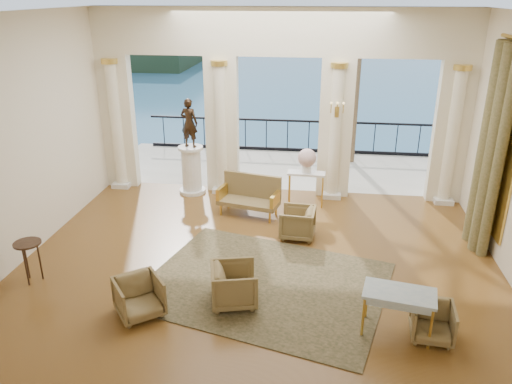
# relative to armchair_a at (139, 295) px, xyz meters

# --- Properties ---
(floor) EXTENTS (9.00, 9.00, 0.00)m
(floor) POSITION_rel_armchair_a_xyz_m (1.68, 1.71, -0.35)
(floor) COLOR #55320D
(floor) RESTS_ON ground
(room_walls) EXTENTS (9.00, 9.00, 9.00)m
(room_walls) POSITION_rel_armchair_a_xyz_m (1.68, 0.59, 2.53)
(room_walls) COLOR white
(room_walls) RESTS_ON ground
(arcade) EXTENTS (9.00, 0.56, 4.50)m
(arcade) POSITION_rel_armchair_a_xyz_m (1.68, 5.53, 2.23)
(arcade) COLOR #F1E9C4
(arcade) RESTS_ON ground
(terrace) EXTENTS (10.00, 3.60, 0.10)m
(terrace) POSITION_rel_armchair_a_xyz_m (1.68, 7.51, -0.40)
(terrace) COLOR #A8A08B
(terrace) RESTS_ON ground
(balustrade) EXTENTS (9.00, 0.06, 1.03)m
(balustrade) POSITION_rel_armchair_a_xyz_m (1.68, 9.11, 0.06)
(balustrade) COLOR black
(balustrade) RESTS_ON terrace
(palm_tree) EXTENTS (2.00, 2.00, 4.50)m
(palm_tree) POSITION_rel_armchair_a_xyz_m (3.68, 8.31, 3.74)
(palm_tree) COLOR #4C3823
(palm_tree) RESTS_ON terrace
(headland) EXTENTS (22.00, 18.00, 6.00)m
(headland) POSITION_rel_armchair_a_xyz_m (-28.32, 71.71, -3.35)
(headland) COLOR black
(headland) RESTS_ON sea
(sea) EXTENTS (160.00, 160.00, 0.00)m
(sea) POSITION_rel_armchair_a_xyz_m (1.68, 61.71, -6.35)
(sea) COLOR #205C86
(sea) RESTS_ON ground
(curtain) EXTENTS (0.33, 1.40, 4.09)m
(curtain) POSITION_rel_armchair_a_xyz_m (5.96, 3.21, 1.67)
(curtain) COLOR brown
(curtain) RESTS_ON ground
(window_frame) EXTENTS (0.04, 1.60, 3.40)m
(window_frame) POSITION_rel_armchair_a_xyz_m (6.15, 3.21, 1.75)
(window_frame) COLOR gold
(window_frame) RESTS_ON room_walls
(wall_sconce) EXTENTS (0.30, 0.11, 0.33)m
(wall_sconce) POSITION_rel_armchair_a_xyz_m (3.08, 5.22, 1.88)
(wall_sconce) COLOR gold
(wall_sconce) RESTS_ON arcade
(rug) EXTENTS (4.74, 4.10, 0.02)m
(rug) POSITION_rel_armchair_a_xyz_m (1.88, 1.13, -0.34)
(rug) COLOR #282D18
(rug) RESTS_ON ground
(armchair_a) EXTENTS (0.93, 0.93, 0.70)m
(armchair_a) POSITION_rel_armchair_a_xyz_m (0.00, 0.00, 0.00)
(armchair_a) COLOR #4B3D23
(armchair_a) RESTS_ON ground
(armchair_b) EXTENTS (0.65, 0.61, 0.62)m
(armchair_b) POSITION_rel_armchair_a_xyz_m (4.50, 0.01, -0.04)
(armchair_b) COLOR #4B3D23
(armchair_b) RESTS_ON ground
(armchair_c) EXTENTS (0.70, 0.74, 0.72)m
(armchair_c) POSITION_rel_armchair_a_xyz_m (2.34, 3.05, 0.01)
(armchair_c) COLOR #4B3D23
(armchair_c) RESTS_ON ground
(armchair_d) EXTENTS (0.84, 0.87, 0.75)m
(armchair_d) POSITION_rel_armchair_a_xyz_m (1.44, 0.51, 0.02)
(armchair_d) COLOR #4B3D23
(armchair_d) RESTS_ON ground
(settee) EXTENTS (1.49, 0.89, 0.92)m
(settee) POSITION_rel_armchair_a_xyz_m (1.18, 4.11, 0.10)
(settee) COLOR #4B3D23
(settee) RESTS_ON ground
(game_table) EXTENTS (1.13, 0.75, 0.72)m
(game_table) POSITION_rel_armchair_a_xyz_m (3.99, 0.07, 0.29)
(game_table) COLOR #92A9B3
(game_table) RESTS_ON ground
(pedestal) EXTENTS (0.67, 0.67, 1.22)m
(pedestal) POSITION_rel_armchair_a_xyz_m (-0.47, 5.21, 0.24)
(pedestal) COLOR silver
(pedestal) RESTS_ON ground
(statue) EXTENTS (0.49, 0.37, 1.21)m
(statue) POSITION_rel_armchair_a_xyz_m (-0.47, 5.21, 1.48)
(statue) COLOR black
(statue) RESTS_ON pedestal
(console_table) EXTENTS (0.90, 0.39, 0.84)m
(console_table) POSITION_rel_armchair_a_xyz_m (2.44, 4.76, 0.35)
(console_table) COLOR silver
(console_table) RESTS_ON ground
(urn) EXTENTS (0.44, 0.44, 0.58)m
(urn) POSITION_rel_armchair_a_xyz_m (2.44, 4.76, 0.82)
(urn) COLOR white
(urn) RESTS_ON console_table
(side_table) EXTENTS (0.47, 0.47, 0.77)m
(side_table) POSITION_rel_armchair_a_xyz_m (-2.24, 0.71, 0.31)
(side_table) COLOR black
(side_table) RESTS_ON ground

